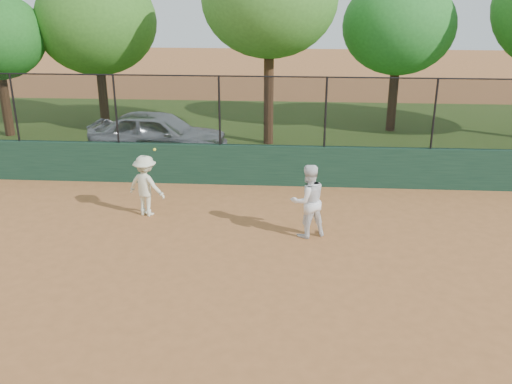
# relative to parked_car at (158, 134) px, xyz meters

# --- Properties ---
(ground) EXTENTS (80.00, 80.00, 0.00)m
(ground) POSITION_rel_parked_car_xyz_m (2.93, -8.53, -0.79)
(ground) COLOR #A96636
(ground) RESTS_ON ground
(back_wall) EXTENTS (26.00, 0.20, 1.20)m
(back_wall) POSITION_rel_parked_car_xyz_m (2.93, -2.53, -0.19)
(back_wall) COLOR #1C3D2A
(back_wall) RESTS_ON ground
(grass_strip) EXTENTS (36.00, 12.00, 0.01)m
(grass_strip) POSITION_rel_parked_car_xyz_m (2.93, 3.47, -0.79)
(grass_strip) COLOR #2D4716
(grass_strip) RESTS_ON ground
(parked_car) EXTENTS (4.80, 2.29, 1.58)m
(parked_car) POSITION_rel_parked_car_xyz_m (0.00, 0.00, 0.00)
(parked_car) COLOR #B2B7BC
(parked_car) RESTS_ON ground
(player_second) EXTENTS (1.06, 0.96, 1.77)m
(player_second) POSITION_rel_parked_car_xyz_m (4.92, -5.99, 0.09)
(player_second) COLOR white
(player_second) RESTS_ON ground
(player_main) EXTENTS (1.17, 0.92, 1.85)m
(player_main) POSITION_rel_parked_car_xyz_m (0.83, -5.00, 0.00)
(player_main) COLOR #E8E9C5
(player_main) RESTS_ON ground
(fence_assembly) EXTENTS (26.00, 0.06, 2.00)m
(fence_assembly) POSITION_rel_parked_car_xyz_m (2.90, -2.53, 1.44)
(fence_assembly) COLOR black
(fence_assembly) RESTS_ON back_wall
(tree_1) EXTENTS (4.63, 4.21, 6.14)m
(tree_1) POSITION_rel_parked_car_xyz_m (-3.09, 3.82, 3.33)
(tree_1) COLOR #3E2A15
(tree_1) RESTS_ON ground
(tree_3) EXTENTS (4.23, 3.84, 5.86)m
(tree_3) POSITION_rel_parked_car_xyz_m (8.39, 4.15, 3.22)
(tree_3) COLOR #3D2614
(tree_3) RESTS_ON ground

